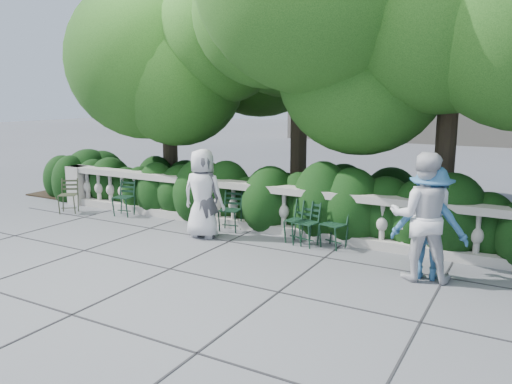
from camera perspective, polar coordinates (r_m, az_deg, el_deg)
The scene contains 14 objects.
ground at distance 8.89m, azimuth -3.19°, elevation -7.42°, with size 90.00×90.00×0.00m, color #515258.
balustrade at distance 10.27m, azimuth 2.20°, elevation -2.07°, with size 12.00×0.44×1.00m.
shrub_hedge at distance 11.43m, azimuth 4.94°, elevation -3.25°, with size 15.00×2.60×1.70m, color black, non-canonical shape.
tree_canopy at distance 11.06m, azimuth 9.11°, elevation 16.86°, with size 15.04×6.52×6.78m.
chair_a at distance 12.13m, azimuth -15.17°, elevation -2.77°, with size 0.44×0.48×0.84m, color black, non-canonical shape.
chair_b at distance 10.42m, azimuth -3.26°, elevation -4.65°, with size 0.44×0.48×0.84m, color black, non-canonical shape.
chair_c at distance 9.41m, azimuth 8.26°, elevation -6.48°, with size 0.44×0.48×0.84m, color black, non-canonical shape.
chair_d at distance 9.46m, azimuth 5.20°, elevation -6.30°, with size 0.44×0.48×0.84m, color black, non-canonical shape.
chair_e at distance 9.60m, azimuth 4.26°, elevation -6.04°, with size 0.44×0.48×0.84m, color black, non-canonical shape.
chair_weathered at distance 12.80m, azimuth -20.73°, elevation -2.39°, with size 0.44×0.48×0.84m, color black, non-canonical shape.
person_businessman at distance 9.95m, azimuth -6.10°, elevation -0.17°, with size 0.87×0.57×1.78m, color silver.
person_woman_grey at distance 9.92m, azimuth -5.94°, elevation -0.55°, with size 0.61×0.40×1.66m, color #45444A.
person_casual_man at distance 8.01m, azimuth 18.45°, elevation -2.69°, with size 0.96×0.75×1.98m, color silver.
person_older_blue at distance 8.11m, azimuth 19.21°, elevation -3.34°, with size 1.14×0.66×1.77m, color #306291.
Camera 1 is at (4.57, -7.10, 2.81)m, focal length 35.00 mm.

